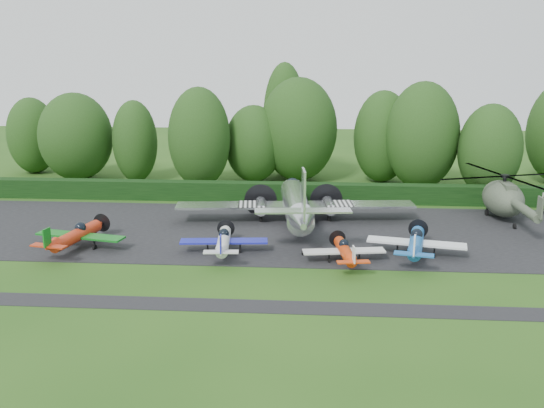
# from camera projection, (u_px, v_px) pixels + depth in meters

# --- Properties ---
(ground) EXTENTS (160.00, 160.00, 0.00)m
(ground) POSITION_uv_depth(u_px,v_px,m) (253.00, 272.00, 44.09)
(ground) COLOR #1F4814
(ground) RESTS_ON ground
(apron) EXTENTS (70.00, 18.00, 0.01)m
(apron) POSITION_uv_depth(u_px,v_px,m) (264.00, 232.00, 53.74)
(apron) COLOR black
(apron) RESTS_ON ground
(taxiway_verge) EXTENTS (70.00, 2.00, 0.00)m
(taxiway_verge) POSITION_uv_depth(u_px,v_px,m) (244.00, 306.00, 38.30)
(taxiway_verge) COLOR black
(taxiway_verge) RESTS_ON ground
(hedgerow) EXTENTS (90.00, 1.60, 2.00)m
(hedgerow) POSITION_uv_depth(u_px,v_px,m) (273.00, 201.00, 64.36)
(hedgerow) COLOR black
(hedgerow) RESTS_ON ground
(transport_plane) EXTENTS (22.14, 16.97, 7.09)m
(transport_plane) POSITION_uv_depth(u_px,v_px,m) (296.00, 205.00, 55.03)
(transport_plane) COLOR silver
(transport_plane) RESTS_ON ground
(light_plane_red) EXTENTS (7.54, 7.93, 2.90)m
(light_plane_red) POSITION_uv_depth(u_px,v_px,m) (76.00, 235.00, 48.74)
(light_plane_red) COLOR #B82B11
(light_plane_red) RESTS_ON ground
(light_plane_white) EXTENTS (6.93, 7.29, 2.66)m
(light_plane_white) POSITION_uv_depth(u_px,v_px,m) (224.00, 241.00, 47.62)
(light_plane_white) COLOR silver
(light_plane_white) RESTS_ON ground
(light_plane_orange) EXTENTS (6.26, 6.58, 2.41)m
(light_plane_orange) POSITION_uv_depth(u_px,v_px,m) (345.00, 251.00, 45.62)
(light_plane_orange) COLOR red
(light_plane_orange) RESTS_ON ground
(light_plane_blue) EXTENTS (7.61, 8.00, 2.92)m
(light_plane_blue) POSITION_uv_depth(u_px,v_px,m) (416.00, 242.00, 46.92)
(light_plane_blue) COLOR #1C5CA9
(light_plane_blue) RESTS_ON ground
(helicopter) EXTENTS (13.26, 15.52, 4.27)m
(helicopter) POSITION_uv_depth(u_px,v_px,m) (503.00, 195.00, 57.19)
(helicopter) COLOR #3D4636
(helicopter) RESTS_ON ground
(sign_board) EXTENTS (2.86, 0.11, 1.61)m
(sign_board) POSITION_uv_depth(u_px,v_px,m) (528.00, 196.00, 61.82)
(sign_board) COLOR #3F3326
(sign_board) RESTS_ON ground
(tree_0) EXTENTS (6.33, 6.33, 9.74)m
(tree_0) POSITION_uv_depth(u_px,v_px,m) (32.00, 136.00, 77.63)
(tree_0) COLOR black
(tree_0) RESTS_ON ground
(tree_1) EXTENTS (8.24, 8.24, 12.26)m
(tree_1) POSITION_uv_depth(u_px,v_px,m) (422.00, 136.00, 68.55)
(tree_1) COLOR black
(tree_1) RESTS_ON ground
(tree_2) EXTENTS (9.30, 9.30, 12.49)m
(tree_2) POSITION_uv_depth(u_px,v_px,m) (299.00, 130.00, 72.85)
(tree_2) COLOR black
(tree_2) RESTS_ON ground
(tree_3) EXTENTS (6.90, 6.90, 9.26)m
(tree_3) POSITION_uv_depth(u_px,v_px,m) (254.00, 144.00, 72.56)
(tree_3) COLOR black
(tree_3) RESTS_ON ground
(tree_4) EXTENTS (5.33, 5.33, 9.85)m
(tree_4) POSITION_uv_depth(u_px,v_px,m) (135.00, 142.00, 72.46)
(tree_4) COLOR black
(tree_4) RESTS_ON ground
(tree_5) EXTENTS (7.15, 7.15, 11.59)m
(tree_5) POSITION_uv_depth(u_px,v_px,m) (199.00, 138.00, 69.42)
(tree_5) COLOR black
(tree_5) RESTS_ON ground
(tree_6) EXTENTS (6.90, 6.90, 11.01)m
(tree_6) POSITION_uv_depth(u_px,v_px,m) (383.00, 137.00, 72.25)
(tree_6) COLOR black
(tree_6) RESTS_ON ground
(tree_9) EXTENTS (8.84, 8.84, 10.65)m
(tree_9) POSITION_uv_depth(u_px,v_px,m) (76.00, 137.00, 73.39)
(tree_9) COLOR black
(tree_9) RESTS_ON ground
(tree_10) EXTENTS (5.38, 5.38, 14.14)m
(tree_10) POSITION_uv_depth(u_px,v_px,m) (284.00, 120.00, 75.95)
(tree_10) COLOR black
(tree_10) RESTS_ON ground
(tree_11) EXTENTS (6.83, 6.83, 10.06)m
(tree_11) POSITION_uv_depth(u_px,v_px,m) (490.00, 150.00, 65.86)
(tree_11) COLOR black
(tree_11) RESTS_ON ground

